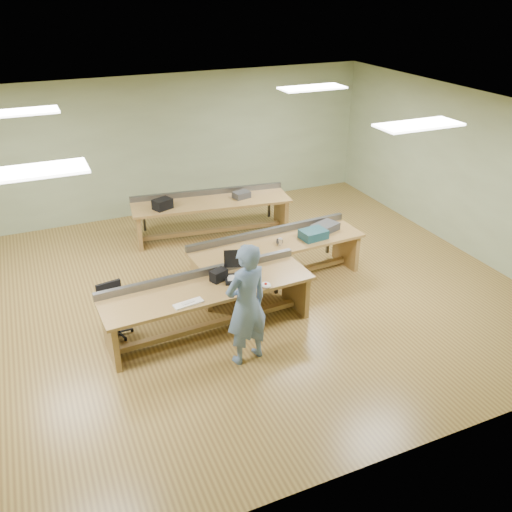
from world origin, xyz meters
The scene contains 22 objects.
floor centered at (0.00, 0.00, 0.00)m, with size 10.00×10.00×0.00m, color olive.
ceiling centered at (0.00, 0.00, 3.00)m, with size 10.00×10.00×0.00m, color silver.
wall_back centered at (0.00, 4.00, 1.50)m, with size 10.00×0.04×3.00m, color #96A77F.
wall_front centered at (0.00, -4.00, 1.50)m, with size 10.00×0.04×3.00m, color #96A77F.
wall_right centered at (5.00, 0.00, 1.50)m, with size 0.04×8.00×3.00m, color #96A77F.
fluor_panels centered at (0.00, 0.00, 2.97)m, with size 6.20×3.50×0.03m.
workbench_front centered at (-0.41, -0.86, 0.56)m, with size 3.18×0.99×0.86m.
workbench_mid centered at (1.17, 0.09, 0.56)m, with size 3.10×1.00×0.86m.
workbench_back centered at (0.76, 2.35, 0.56)m, with size 3.26×1.26×0.86m.
person centered at (-0.16, -1.73, 0.89)m, with size 0.65×0.43×1.78m, color #6987AB.
laptop_base centered at (0.06, -0.85, 0.77)m, with size 0.37×0.30×0.04m, color black.
laptop_screen centered at (0.10, -0.72, 1.04)m, with size 0.37×0.02×0.29m, color black.
keyboard centered at (-0.81, -1.20, 0.76)m, with size 0.42×0.14×0.02m, color silver.
trackball_mouse centered at (0.37, -1.21, 0.78)m, with size 0.14×0.16×0.07m, color white.
camera_bag centered at (-0.20, -0.75, 0.83)m, with size 0.25×0.16×0.17m, color black.
task_chair centered at (-1.71, -0.40, 0.30)m, with size 0.51×0.51×0.82m.
parts_bin_teal centered at (1.80, -0.03, 0.83)m, with size 0.44×0.33×0.15m, color #153C45.
parts_bin_grey centered at (2.13, 0.16, 0.82)m, with size 0.48×0.31×0.13m, color #323234.
mug centered at (1.15, -0.03, 0.80)m, with size 0.12×0.12×0.10m, color #323234.
drinks_can centered at (1.15, -0.06, 0.81)m, with size 0.07×0.07×0.13m, color silver.
storage_box_back centered at (-0.24, 2.31, 0.85)m, with size 0.35×0.25×0.20m, color black.
tray_back centered at (1.39, 2.24, 0.81)m, with size 0.32×0.24×0.13m, color #323234.
Camera 1 is at (-2.48, -7.37, 4.77)m, focal length 38.00 mm.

